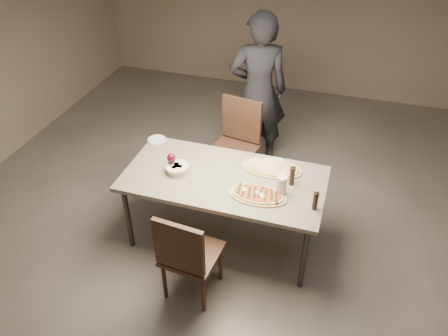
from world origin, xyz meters
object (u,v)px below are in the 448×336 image
(bread_basket, at_px, (177,168))
(ham_pizza, at_px, (271,168))
(pepper_mill_left, at_px, (292,175))
(diner, at_px, (258,92))
(chair_far, at_px, (237,140))
(chair_near, at_px, (187,253))
(carafe, at_px, (281,186))
(dining_table, at_px, (224,182))
(zucchini_pizza, at_px, (257,194))

(bread_basket, bearing_deg, ham_pizza, 20.39)
(pepper_mill_left, relative_size, diner, 0.11)
(chair_far, xyz_separation_m, diner, (0.10, 0.51, 0.35))
(chair_near, bearing_deg, carafe, 53.18)
(dining_table, xyz_separation_m, zucchini_pizza, (0.35, -0.17, 0.07))
(pepper_mill_left, bearing_deg, zucchini_pizza, -134.54)
(dining_table, bearing_deg, chair_near, -95.57)
(pepper_mill_left, distance_m, carafe, 0.17)
(dining_table, relative_size, chair_far, 1.79)
(ham_pizza, height_order, bread_basket, bread_basket)
(ham_pizza, distance_m, chair_near, 1.13)
(dining_table, xyz_separation_m, bread_basket, (-0.43, -0.05, 0.10))
(ham_pizza, height_order, diner, diner)
(bread_basket, distance_m, chair_near, 0.84)
(bread_basket, bearing_deg, diner, 75.46)
(zucchini_pizza, relative_size, chair_far, 0.51)
(pepper_mill_left, height_order, carafe, pepper_mill_left)
(diner, bearing_deg, chair_near, 69.60)
(zucchini_pizza, distance_m, ham_pizza, 0.41)
(chair_far, bearing_deg, chair_near, 102.00)
(bread_basket, relative_size, pepper_mill_left, 1.08)
(chair_near, height_order, chair_far, chair_far)
(zucchini_pizza, bearing_deg, ham_pizza, 85.26)
(dining_table, height_order, pepper_mill_left, pepper_mill_left)
(ham_pizza, bearing_deg, carafe, -86.52)
(zucchini_pizza, height_order, chair_far, chair_far)
(chair_far, bearing_deg, dining_table, 108.53)
(chair_far, bearing_deg, zucchini_pizza, 124.07)
(zucchini_pizza, bearing_deg, carafe, 24.60)
(dining_table, xyz_separation_m, carafe, (0.53, -0.08, 0.15))
(dining_table, bearing_deg, ham_pizza, 32.97)
(bread_basket, bearing_deg, chair_far, 73.58)
(carafe, bearing_deg, bread_basket, 178.36)
(pepper_mill_left, bearing_deg, diner, 115.36)
(diner, bearing_deg, dining_table, 72.17)
(dining_table, relative_size, chair_near, 1.94)
(dining_table, height_order, carafe, carafe)
(chair_far, bearing_deg, diner, -91.23)
(diner, bearing_deg, ham_pizza, 90.13)
(carafe, distance_m, chair_far, 1.24)
(dining_table, bearing_deg, zucchini_pizza, -25.72)
(dining_table, height_order, chair_far, chair_far)
(ham_pizza, height_order, carafe, carafe)
(pepper_mill_left, xyz_separation_m, carafe, (-0.06, -0.16, -0.00))
(chair_near, bearing_deg, zucchini_pizza, 59.42)
(carafe, bearing_deg, zucchini_pizza, -154.81)
(ham_pizza, distance_m, bread_basket, 0.86)
(bread_basket, relative_size, diner, 0.12)
(carafe, bearing_deg, chair_near, -131.80)
(carafe, relative_size, chair_far, 0.18)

